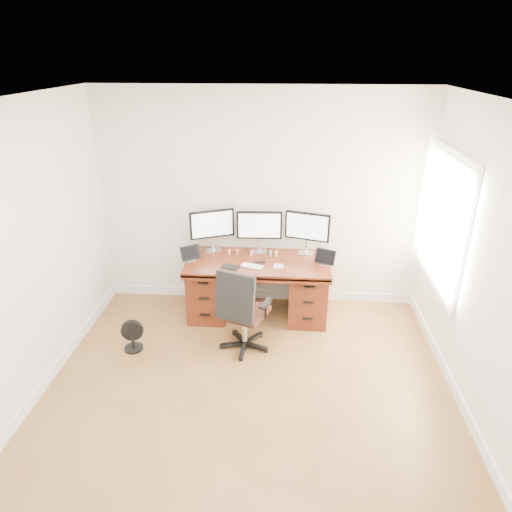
# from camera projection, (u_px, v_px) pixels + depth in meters

# --- Properties ---
(ground) EXTENTS (4.50, 4.50, 0.00)m
(ground) POSITION_uv_depth(u_px,v_px,m) (244.00, 421.00, 4.10)
(ground) COLOR brown
(ground) RESTS_ON ground
(back_wall) EXTENTS (4.00, 0.10, 2.70)m
(back_wall) POSITION_uv_depth(u_px,v_px,m) (260.00, 201.00, 5.59)
(back_wall) COLOR white
(back_wall) RESTS_ON ground
(right_wall) EXTENTS (0.10, 4.50, 2.70)m
(right_wall) POSITION_uv_depth(u_px,v_px,m) (502.00, 290.00, 3.51)
(right_wall) COLOR white
(right_wall) RESTS_ON ground
(desk) EXTENTS (1.70, 0.80, 0.75)m
(desk) POSITION_uv_depth(u_px,v_px,m) (258.00, 286.00, 5.60)
(desk) COLOR #511F10
(desk) RESTS_ON ground
(office_chair) EXTENTS (0.68, 0.68, 0.99)m
(office_chair) POSITION_uv_depth(u_px,v_px,m) (243.00, 324.00, 4.95)
(office_chair) COLOR black
(office_chair) RESTS_ON ground
(floor_fan) EXTENTS (0.25, 0.21, 0.36)m
(floor_fan) POSITION_uv_depth(u_px,v_px,m) (132.00, 336.00, 5.01)
(floor_fan) COLOR black
(floor_fan) RESTS_ON ground
(monitor_left) EXTENTS (0.52, 0.25, 0.53)m
(monitor_left) POSITION_uv_depth(u_px,v_px,m) (212.00, 225.00, 5.57)
(monitor_left) COLOR silver
(monitor_left) RESTS_ON desk
(monitor_center) EXTENTS (0.55, 0.15, 0.53)m
(monitor_center) POSITION_uv_depth(u_px,v_px,m) (259.00, 227.00, 5.53)
(monitor_center) COLOR silver
(monitor_center) RESTS_ON desk
(monitor_right) EXTENTS (0.54, 0.19, 0.53)m
(monitor_right) POSITION_uv_depth(u_px,v_px,m) (307.00, 228.00, 5.49)
(monitor_right) COLOR silver
(monitor_right) RESTS_ON desk
(tablet_left) EXTENTS (0.23, 0.19, 0.19)m
(tablet_left) POSITION_uv_depth(u_px,v_px,m) (190.00, 254.00, 5.40)
(tablet_left) COLOR silver
(tablet_left) RESTS_ON desk
(tablet_right) EXTENTS (0.25, 0.16, 0.19)m
(tablet_right) POSITION_uv_depth(u_px,v_px,m) (325.00, 258.00, 5.29)
(tablet_right) COLOR silver
(tablet_right) RESTS_ON desk
(keyboard) EXTENTS (0.27, 0.18, 0.01)m
(keyboard) POSITION_uv_depth(u_px,v_px,m) (252.00, 266.00, 5.28)
(keyboard) COLOR silver
(keyboard) RESTS_ON desk
(trackpad) EXTENTS (0.13, 0.13, 0.01)m
(trackpad) POSITION_uv_depth(u_px,v_px,m) (279.00, 266.00, 5.28)
(trackpad) COLOR silver
(trackpad) RESTS_ON desk
(drawing_tablet) EXTENTS (0.23, 0.19, 0.01)m
(drawing_tablet) POSITION_uv_depth(u_px,v_px,m) (231.00, 267.00, 5.26)
(drawing_tablet) COLOR black
(drawing_tablet) RESTS_ON desk
(phone) EXTENTS (0.14, 0.08, 0.01)m
(phone) POSITION_uv_depth(u_px,v_px,m) (260.00, 262.00, 5.40)
(phone) COLOR black
(phone) RESTS_ON desk
(figurine_orange) EXTENTS (0.03, 0.03, 0.08)m
(figurine_orange) POSITION_uv_depth(u_px,v_px,m) (229.00, 252.00, 5.57)
(figurine_orange) COLOR #FF9B47
(figurine_orange) RESTS_ON desk
(figurine_brown) EXTENTS (0.03, 0.03, 0.08)m
(figurine_brown) POSITION_uv_depth(u_px,v_px,m) (237.00, 252.00, 5.56)
(figurine_brown) COLOR brown
(figurine_brown) RESTS_ON desk
(figurine_pink) EXTENTS (0.03, 0.03, 0.08)m
(figurine_pink) POSITION_uv_depth(u_px,v_px,m) (251.00, 252.00, 5.55)
(figurine_pink) COLOR pink
(figurine_pink) RESTS_ON desk
(figurine_purple) EXTENTS (0.03, 0.03, 0.08)m
(figurine_purple) POSITION_uv_depth(u_px,v_px,m) (271.00, 253.00, 5.54)
(figurine_purple) COLOR #986FCB
(figurine_purple) RESTS_ON desk
(figurine_yellow) EXTENTS (0.03, 0.03, 0.08)m
(figurine_yellow) POSITION_uv_depth(u_px,v_px,m) (276.00, 253.00, 5.53)
(figurine_yellow) COLOR tan
(figurine_yellow) RESTS_ON desk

